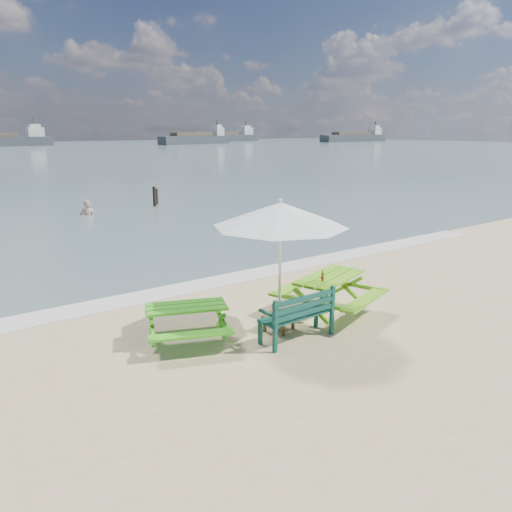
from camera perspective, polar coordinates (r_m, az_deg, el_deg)
foam_strip at (r=12.65m, az=-6.23°, el=-3.26°), size 22.00×0.90×0.01m
picnic_table_left at (r=9.33m, az=-7.91°, el=-7.70°), size 1.94×2.03×0.69m
picnic_table_right at (r=10.65m, az=8.35°, el=-4.51°), size 2.26×2.38×0.83m
park_bench at (r=9.38m, az=4.66°, el=-7.82°), size 1.49×0.52×0.91m
side_table at (r=9.78m, az=2.65°, el=-7.52°), size 0.67×0.67×0.33m
patio_umbrella at (r=9.21m, az=2.80°, el=4.75°), size 3.33×3.33×2.51m
beer_bottle at (r=10.15m, az=7.60°, el=-2.41°), size 0.06×0.06×0.23m
swimmer at (r=24.31m, az=-18.61°, el=3.87°), size 0.81×0.67×1.89m
mooring_pilings at (r=26.27m, az=-11.42°, el=6.48°), size 0.56×0.76×1.20m
cargo_ships at (r=140.64m, az=-11.38°, el=12.94°), size 148.35×32.00×4.40m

